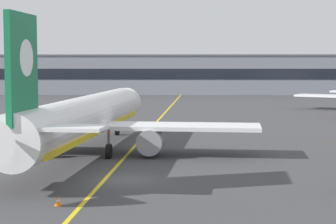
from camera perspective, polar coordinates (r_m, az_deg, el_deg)
The scene contains 6 objects.
ground_plane at distance 42.21m, azimuth -4.01°, elevation -6.70°, with size 400.00×400.00×0.00m, color #3D3D3F.
taxiway_centreline at distance 71.79m, azimuth -1.96°, elevation -1.91°, with size 0.30×180.00×0.01m, color yellow.
airliner_foreground at distance 53.59m, azimuth -8.17°, elevation -0.63°, with size 32.32×41.52×11.65m.
safety_cone_by_nose_gear at distance 69.57m, azimuth -5.72°, elevation -1.93°, with size 0.44×0.44×0.55m.
safety_cone_by_tail at distance 35.28m, azimuth -10.78°, elevation -8.65°, with size 0.44×0.44×0.55m.
terminal_building at distance 158.67m, azimuth 3.11°, elevation 3.73°, with size 136.84×12.40×10.72m.
Camera 1 is at (3.59, -41.20, 8.44)m, focal length 61.84 mm.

